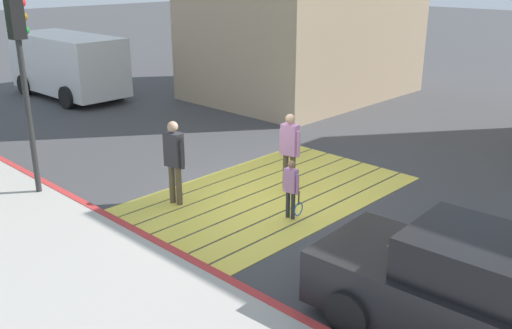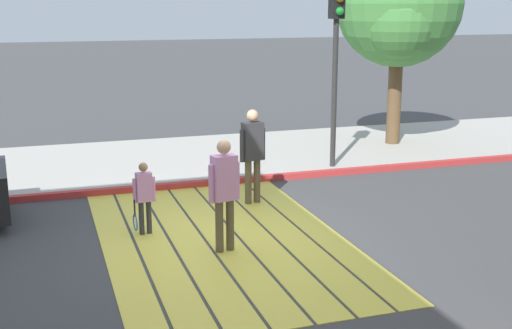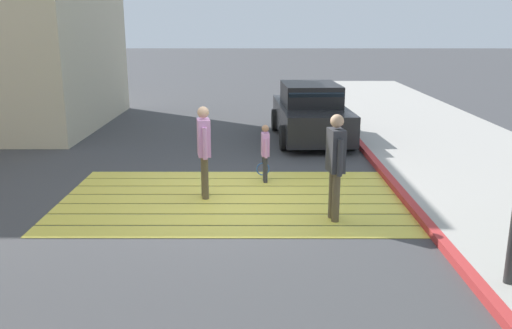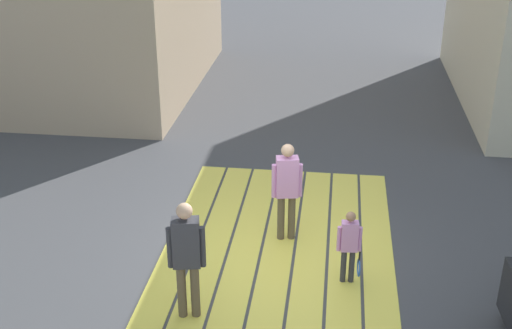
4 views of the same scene
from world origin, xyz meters
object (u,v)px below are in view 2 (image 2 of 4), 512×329
object	(u,v)px
street_tree	(399,7)
pedestrian_child_with_racket	(144,195)
traffic_light_corner	(336,36)
pedestrian_adult_trailing	(224,187)
pedestrian_adult_lead	(253,149)

from	to	relation	value
street_tree	pedestrian_child_with_racket	xyz separation A→B (m)	(4.71, -7.26, -2.95)
traffic_light_corner	pedestrian_adult_trailing	size ratio (longest dim) A/B	2.41
traffic_light_corner	street_tree	world-z (taller)	street_tree
pedestrian_adult_lead	pedestrian_child_with_racket	bearing A→B (deg)	-63.19
street_tree	pedestrian_adult_lead	xyz separation A→B (m)	(3.58, -5.03, -2.57)
traffic_light_corner	pedestrian_child_with_racket	world-z (taller)	traffic_light_corner
street_tree	pedestrian_adult_lead	world-z (taller)	street_tree
street_tree	pedestrian_adult_trailing	distance (m)	8.93
pedestrian_adult_trailing	pedestrian_child_with_racket	size ratio (longest dim) A/B	1.44
traffic_light_corner	street_tree	xyz separation A→B (m)	(-1.78, 2.53, 0.59)
pedestrian_adult_lead	traffic_light_corner	bearing A→B (deg)	125.89
pedestrian_adult_lead	pedestrian_adult_trailing	bearing A→B (deg)	-27.37
pedestrian_adult_trailing	pedestrian_child_with_racket	world-z (taller)	pedestrian_adult_trailing
pedestrian_child_with_racket	street_tree	bearing A→B (deg)	122.98
pedestrian_adult_trailing	traffic_light_corner	bearing A→B (deg)	138.04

